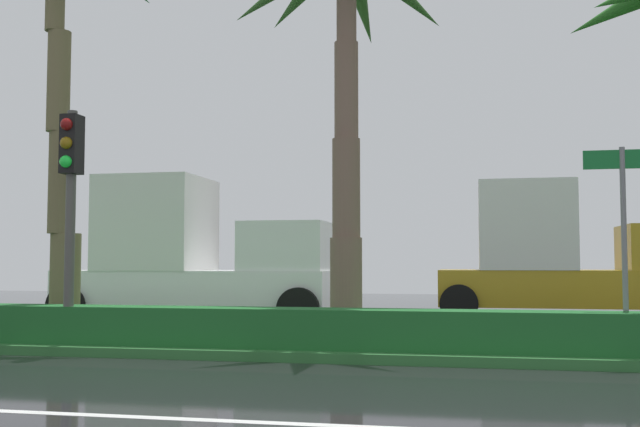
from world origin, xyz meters
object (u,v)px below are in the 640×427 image
(palm_tree_centre_left, at_px, (347,6))
(street_name_sign, at_px, (624,220))
(box_truck_lead, at_px, (195,258))
(traffic_signal_median_left, at_px, (70,182))
(box_truck_following, at_px, (566,258))

(palm_tree_centre_left, bearing_deg, street_name_sign, -16.25)
(palm_tree_centre_left, bearing_deg, box_truck_lead, 137.53)
(street_name_sign, distance_m, box_truck_lead, 10.06)
(street_name_sign, height_order, box_truck_lead, box_truck_lead)
(palm_tree_centre_left, relative_size, traffic_signal_median_left, 1.99)
(traffic_signal_median_left, relative_size, box_truck_following, 0.59)
(street_name_sign, relative_size, box_truck_lead, 0.47)
(traffic_signal_median_left, xyz_separation_m, box_truck_lead, (-0.09, 5.85, -1.19))
(palm_tree_centre_left, relative_size, box_truck_lead, 1.17)
(palm_tree_centre_left, distance_m, box_truck_lead, 7.33)
(traffic_signal_median_left, relative_size, street_name_sign, 1.25)
(palm_tree_centre_left, distance_m, box_truck_following, 9.22)
(street_name_sign, xyz_separation_m, box_truck_lead, (-8.60, 5.19, -0.53))
(box_truck_lead, bearing_deg, box_truck_following, 18.11)
(palm_tree_centre_left, height_order, box_truck_following, palm_tree_centre_left)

